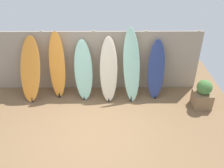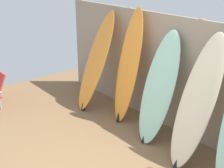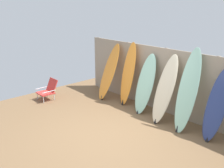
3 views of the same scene
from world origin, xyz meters
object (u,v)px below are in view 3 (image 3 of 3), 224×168
object	(u,v)px
beach_chair	(48,89)
surfboard_cream_3	(165,89)
surfboard_seafoam_4	(188,91)
surfboard_orange_0	(109,72)
surfboard_orange_1	(128,74)
surfboard_seafoam_2	(145,84)
surfboard_navy_5	(217,105)

from	to	relation	value
beach_chair	surfboard_cream_3	bearing A→B (deg)	34.68
surfboard_seafoam_4	beach_chair	distance (m)	4.33
surfboard_orange_0	surfboard_orange_1	world-z (taller)	surfboard_orange_1
surfboard_seafoam_2	surfboard_seafoam_4	distance (m)	1.35
surfboard_cream_3	surfboard_seafoam_4	bearing A→B (deg)	1.08
surfboard_seafoam_4	beach_chair	bearing A→B (deg)	-159.21
surfboard_cream_3	surfboard_seafoam_2	bearing A→B (deg)	175.34
surfboard_orange_0	beach_chair	distance (m)	2.00
beach_chair	surfboard_seafoam_2	bearing A→B (deg)	41.02
surfboard_orange_0	surfboard_seafoam_4	distance (m)	2.80
surfboard_seafoam_2	beach_chair	xyz separation A→B (m)	(-2.67, -1.57, -0.48)
surfboard_orange_0	surfboard_seafoam_4	world-z (taller)	surfboard_seafoam_4
surfboard_seafoam_2	surfboard_cream_3	xyz separation A→B (m)	(0.71, -0.06, 0.05)
beach_chair	surfboard_seafoam_4	bearing A→B (deg)	31.38
surfboard_orange_0	surfboard_cream_3	world-z (taller)	surfboard_orange_0
surfboard_orange_0	surfboard_seafoam_2	distance (m)	1.46
surfboard_cream_3	surfboard_navy_5	distance (m)	1.34
surfboard_orange_1	beach_chair	size ratio (longest dim) A/B	2.92
surfboard_navy_5	beach_chair	xyz separation A→B (m)	(-4.71, -1.58, -0.49)
surfboard_seafoam_4	surfboard_navy_5	xyz separation A→B (m)	(0.70, 0.06, -0.16)
surfboard_orange_0	surfboard_seafoam_2	world-z (taller)	surfboard_orange_0
beach_chair	surfboard_orange_0	bearing A→B (deg)	61.97
surfboard_orange_1	surfboard_cream_3	distance (m)	1.44
surfboard_orange_1	surfboard_seafoam_4	world-z (taller)	surfboard_seafoam_4
surfboard_orange_1	surfboard_seafoam_4	bearing A→B (deg)	-2.81
surfboard_seafoam_2	surfboard_navy_5	size ratio (longest dim) A/B	0.99
surfboard_orange_1	surfboard_seafoam_2	distance (m)	0.74
surfboard_orange_1	surfboard_seafoam_2	bearing A→B (deg)	-4.38
surfboard_seafoam_2	beach_chair	world-z (taller)	surfboard_seafoam_2
surfboard_cream_3	surfboard_navy_5	bearing A→B (deg)	2.88
surfboard_seafoam_2	surfboard_cream_3	bearing A→B (deg)	-4.66
surfboard_seafoam_4	surfboard_orange_1	bearing A→B (deg)	177.19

